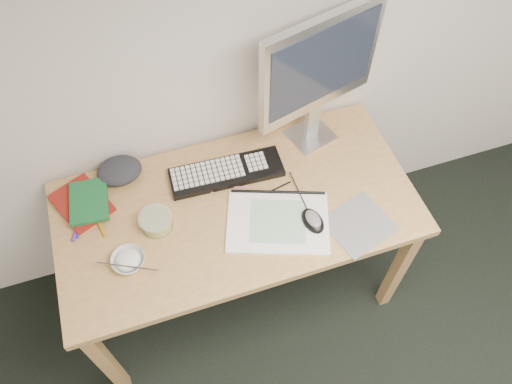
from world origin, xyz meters
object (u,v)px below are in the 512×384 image
desk (237,217)px  sketchpad (278,222)px  monitor (320,68)px  rice_bowl (128,261)px  keyboard (226,172)px

desk → sketchpad: bearing=-43.8°
sketchpad → desk: bearing=156.3°
sketchpad → monitor: (0.28, 0.36, 0.37)m
monitor → rice_bowl: monitor is taller
sketchpad → monitor: 0.59m
keyboard → monitor: monitor is taller
monitor → rice_bowl: (-0.85, -0.36, -0.36)m
desk → sketchpad: size_ratio=3.64×
keyboard → monitor: 0.55m
desk → monitor: (0.41, 0.24, 0.46)m
desk → keyboard: (0.01, 0.16, 0.10)m
desk → sketchpad: 0.20m
keyboard → monitor: bearing=14.8°
sketchpad → rice_bowl: 0.57m
sketchpad → rice_bowl: size_ratio=3.16×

